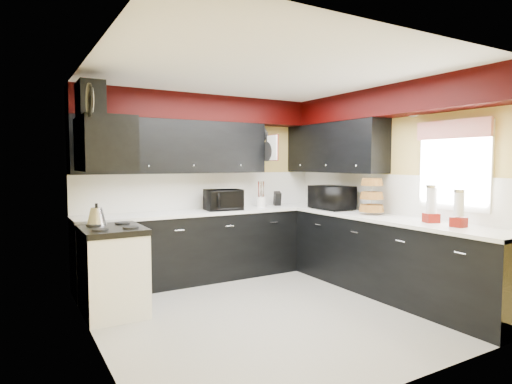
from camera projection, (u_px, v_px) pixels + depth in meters
ground at (271, 309)px, 4.64m from camera, size 3.60×3.60×0.00m
wall_back at (204, 186)px, 6.10m from camera, size 3.60×0.06×2.50m
wall_right at (391, 189)px, 5.45m from camera, size 0.06×3.60×2.50m
wall_left at (93, 203)px, 3.64m from camera, size 0.06×3.60×2.50m
ceiling at (272, 76)px, 4.46m from camera, size 3.60×3.60×0.06m
cab_back at (213, 245)px, 5.90m from camera, size 3.60×0.60×0.90m
cab_right at (391, 258)px, 5.10m from camera, size 0.60×3.00×0.90m
counter_back at (213, 212)px, 5.86m from camera, size 3.62×0.64×0.04m
counter_right at (392, 219)px, 5.07m from camera, size 0.64×3.02×0.04m
splash_back at (204, 191)px, 6.09m from camera, size 3.60×0.02×0.50m
splash_right at (390, 194)px, 5.45m from camera, size 0.02×3.60×0.50m
upper_back at (174, 147)px, 5.66m from camera, size 2.60×0.35×0.70m
upper_right at (334, 148)px, 6.10m from camera, size 0.35×1.80×0.70m
soffit_back at (209, 109)px, 5.87m from camera, size 3.60×0.36×0.35m
soffit_right at (394, 102)px, 5.13m from camera, size 0.36×3.24×0.35m
stove at (113, 273)px, 4.50m from camera, size 0.60×0.75×0.86m
cooktop at (112, 230)px, 4.46m from camera, size 0.62×0.77×0.06m
hood at (105, 144)px, 4.38m from camera, size 0.50×0.78×0.55m
hood_duct at (90, 102)px, 4.28m from camera, size 0.24×0.40×0.40m
window at (454, 166)px, 4.65m from camera, size 0.03×0.86×0.96m
valance at (452, 129)px, 4.60m from camera, size 0.04×0.88×0.20m
pan_top at (262, 135)px, 6.24m from camera, size 0.03×0.22×0.40m
pan_mid at (267, 152)px, 6.15m from camera, size 0.03×0.28×0.46m
pan_low at (258, 154)px, 6.38m from camera, size 0.03×0.24×0.42m
cut_board at (272, 148)px, 6.05m from camera, size 0.03×0.26×0.35m
baskets at (372, 195)px, 5.36m from camera, size 0.27×0.27×0.50m
clock at (89, 100)px, 3.81m from camera, size 0.03×0.30×0.30m
deco_plate at (413, 107)px, 5.07m from camera, size 0.03×0.24×0.24m
toaster_oven at (224, 200)px, 5.86m from camera, size 0.54×0.47×0.28m
microwave at (332, 198)px, 5.95m from camera, size 0.40×0.59×0.33m
utensil_crock at (261, 202)px, 6.28m from camera, size 0.14×0.14×0.15m
knife_block at (277, 199)px, 6.47m from camera, size 0.13×0.15×0.21m
kettle at (97, 216)px, 4.62m from camera, size 0.24×0.24×0.19m
dispenser_a at (431, 205)px, 4.65m from camera, size 0.18×0.18×0.38m
dispenser_b at (459, 210)px, 4.32m from camera, size 0.13×0.13×0.34m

